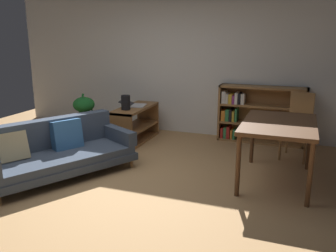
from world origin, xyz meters
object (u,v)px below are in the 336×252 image
(fabric_couch, at_px, (56,151))
(dining_chair_near, at_px, (299,122))
(desk_speaker, at_px, (126,102))
(dining_table, at_px, (279,128))
(potted_floor_plant, at_px, (84,114))
(bookshelf, at_px, (255,114))
(open_laptop, at_px, (134,104))
(media_console, at_px, (135,125))

(fabric_couch, relative_size, dining_chair_near, 2.14)
(desk_speaker, relative_size, dining_chair_near, 0.24)
(fabric_couch, xyz_separation_m, dining_table, (2.80, 0.78, 0.38))
(desk_speaker, xyz_separation_m, dining_chair_near, (2.74, 0.37, -0.19))
(potted_floor_plant, xyz_separation_m, bookshelf, (2.92, 0.87, 0.05))
(dining_table, bearing_deg, potted_floor_plant, 165.99)
(open_laptop, bearing_deg, media_console, -57.48)
(dining_table, height_order, bookshelf, bookshelf)
(dining_table, bearing_deg, fabric_couch, -164.47)
(potted_floor_plant, xyz_separation_m, dining_chair_near, (3.64, 0.25, 0.11))
(potted_floor_plant, height_order, dining_table, potted_floor_plant)
(fabric_couch, bearing_deg, potted_floor_plant, 110.56)
(fabric_couch, distance_m, desk_speaker, 1.59)
(fabric_couch, distance_m, open_laptop, 1.90)
(media_console, distance_m, potted_floor_plant, 0.96)
(media_console, relative_size, potted_floor_plant, 1.40)
(potted_floor_plant, height_order, dining_chair_near, dining_chair_near)
(fabric_couch, relative_size, open_laptop, 4.37)
(fabric_couch, height_order, desk_speaker, desk_speaker)
(fabric_couch, relative_size, desk_speaker, 8.73)
(fabric_couch, height_order, potted_floor_plant, potted_floor_plant)
(dining_table, relative_size, bookshelf, 0.89)
(open_laptop, bearing_deg, potted_floor_plant, -166.23)
(media_console, bearing_deg, desk_speaker, -97.87)
(fabric_couch, distance_m, dining_table, 2.94)
(open_laptop, bearing_deg, fabric_couch, -98.64)
(media_console, bearing_deg, bookshelf, 20.37)
(potted_floor_plant, bearing_deg, dining_table, -14.01)
(fabric_couch, relative_size, bookshelf, 1.44)
(media_console, distance_m, dining_chair_near, 2.71)
(desk_speaker, bearing_deg, bookshelf, 26.38)
(desk_speaker, height_order, dining_chair_near, dining_chair_near)
(media_console, height_order, desk_speaker, desk_speaker)
(desk_speaker, height_order, dining_table, desk_speaker)
(potted_floor_plant, height_order, bookshelf, bookshelf)
(fabric_couch, height_order, dining_table, dining_table)
(fabric_couch, height_order, bookshelf, bookshelf)
(media_console, xyz_separation_m, open_laptop, (-0.05, 0.08, 0.34))
(desk_speaker, xyz_separation_m, potted_floor_plant, (-0.91, 0.12, -0.30))
(open_laptop, distance_m, bookshelf, 2.13)
(media_console, height_order, bookshelf, bookshelf)
(fabric_couch, xyz_separation_m, dining_chair_near, (3.03, 1.88, 0.22))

